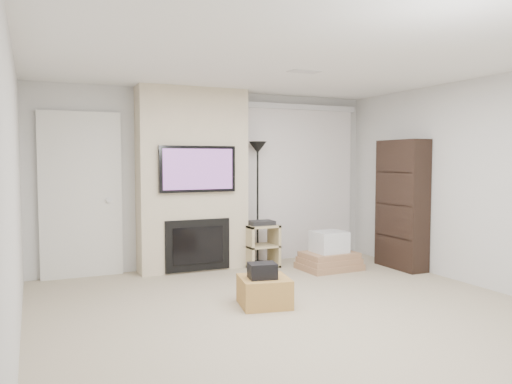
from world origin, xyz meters
name	(u,v)px	position (x,y,z in m)	size (l,w,h in m)	color
floor	(307,319)	(0.00, 0.00, 0.00)	(5.00, 5.50, 0.00)	tan
ceiling	(309,54)	(0.00, 0.00, 2.50)	(5.00, 5.50, 0.00)	white
wall_back	(212,179)	(0.00, 2.75, 1.25)	(5.00, 2.50, 0.00)	silver
wall_left	(14,197)	(-2.50, 0.00, 1.25)	(5.50, 2.50, 0.00)	silver
wall_right	(497,184)	(2.50, 0.00, 1.25)	(5.50, 2.50, 0.00)	silver
hvac_vent	(304,72)	(0.40, 0.80, 2.50)	(0.35, 0.18, 0.01)	silver
ottoman	(264,291)	(-0.19, 0.57, 0.15)	(0.50, 0.50, 0.30)	#AF7F3F
black_bag	(262,271)	(-0.23, 0.54, 0.38)	(0.28, 0.22, 0.16)	black
fireplace_wall	(193,181)	(-0.35, 2.54, 1.24)	(1.50, 0.47, 2.50)	beige
entry_door	(81,196)	(-1.80, 2.71, 1.05)	(1.02, 0.11, 2.14)	silver
vertical_blinds	(299,176)	(1.40, 2.70, 1.27)	(1.98, 0.10, 2.37)	silver
floor_lamp	(258,168)	(0.61, 2.50, 1.41)	(0.26, 0.26, 1.79)	black
av_stand	(261,243)	(0.58, 2.31, 0.35)	(0.45, 0.38, 0.66)	tan
box_stack	(329,255)	(1.37, 1.77, 0.20)	(0.81, 0.63, 0.53)	#A57957
bookshelf	(402,204)	(2.34, 1.42, 0.90)	(0.30, 0.80, 1.80)	black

